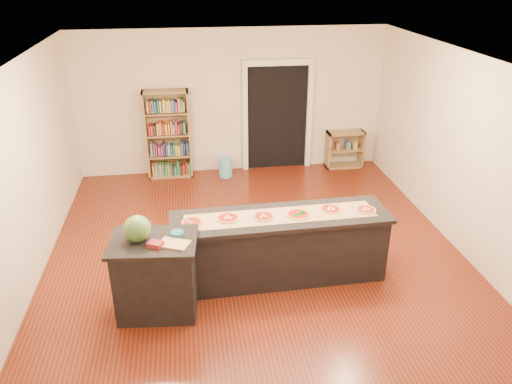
{
  "coord_description": "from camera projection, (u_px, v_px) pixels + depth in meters",
  "views": [
    {
      "loc": [
        -0.9,
        -6.0,
        3.95
      ],
      "look_at": [
        0.0,
        0.2,
        1.0
      ],
      "focal_mm": 35.0,
      "sensor_mm": 36.0,
      "label": 1
    }
  ],
  "objects": [
    {
      "name": "waste_bin",
      "position": [
        225.0,
        167.0,
        9.87
      ],
      "size": [
        0.27,
        0.27,
        0.39
      ],
      "primitive_type": "cylinder",
      "color": "#64B5E0",
      "rests_on": "ground"
    },
    {
      "name": "package_teal",
      "position": [
        177.0,
        234.0,
        5.83
      ],
      "size": [
        0.16,
        0.16,
        0.06
      ],
      "primitive_type": "cylinder",
      "color": "#195966",
      "rests_on": "side_counter"
    },
    {
      "name": "doorway",
      "position": [
        277.0,
        111.0,
        9.88
      ],
      "size": [
        1.4,
        0.09,
        2.21
      ],
      "color": "black",
      "rests_on": "room"
    },
    {
      "name": "kitchen_island",
      "position": [
        280.0,
        247.0,
        6.62
      ],
      "size": [
        2.84,
        0.77,
        0.94
      ],
      "rotation": [
        0.0,
        0.0,
        0.03
      ],
      "color": "black",
      "rests_on": "ground"
    },
    {
      "name": "cutting_board",
      "position": [
        174.0,
        244.0,
        5.66
      ],
      "size": [
        0.4,
        0.34,
        0.02
      ],
      "primitive_type": "cube",
      "rotation": [
        0.0,
        0.0,
        -0.42
      ],
      "color": "tan",
      "rests_on": "side_counter"
    },
    {
      "name": "pizza_b",
      "position": [
        228.0,
        218.0,
        6.34
      ],
      "size": [
        0.29,
        0.29,
        0.02
      ],
      "color": "#DC9754",
      "rests_on": "kitchen_island"
    },
    {
      "name": "pizza_c",
      "position": [
        263.0,
        216.0,
        6.38
      ],
      "size": [
        0.26,
        0.26,
        0.02
      ],
      "color": "#DC9754",
      "rests_on": "kitchen_island"
    },
    {
      "name": "pizza_f",
      "position": [
        366.0,
        210.0,
        6.55
      ],
      "size": [
        0.27,
        0.27,
        0.02
      ],
      "color": "#DC9754",
      "rests_on": "kitchen_island"
    },
    {
      "name": "pizza_d",
      "position": [
        298.0,
        214.0,
        6.43
      ],
      "size": [
        0.3,
        0.3,
        0.02
      ],
      "color": "#DC9754",
      "rests_on": "kitchen_island"
    },
    {
      "name": "watermelon",
      "position": [
        137.0,
        229.0,
        5.68
      ],
      "size": [
        0.31,
        0.31,
        0.31
      ],
      "primitive_type": "sphere",
      "color": "#144214",
      "rests_on": "side_counter"
    },
    {
      "name": "side_counter",
      "position": [
        156.0,
        276.0,
        5.96
      ],
      "size": [
        1.01,
        0.74,
        1.0
      ],
      "rotation": [
        0.0,
        0.0,
        -0.1
      ],
      "color": "black",
      "rests_on": "ground"
    },
    {
      "name": "bookshelf",
      "position": [
        168.0,
        135.0,
        9.6
      ],
      "size": [
        0.86,
        0.31,
        1.72
      ],
      "primitive_type": "cube",
      "color": "olive",
      "rests_on": "ground"
    },
    {
      "name": "low_shelf",
      "position": [
        345.0,
        149.0,
        10.25
      ],
      "size": [
        0.76,
        0.33,
        0.76
      ],
      "primitive_type": "cube",
      "color": "olive",
      "rests_on": "ground"
    },
    {
      "name": "kraft_paper",
      "position": [
        281.0,
        216.0,
        6.42
      ],
      "size": [
        2.48,
        0.51,
        0.0
      ],
      "primitive_type": "cube",
      "rotation": [
        0.0,
        0.0,
        0.03
      ],
      "color": "#A78356",
      "rests_on": "kitchen_island"
    },
    {
      "name": "pizza_e",
      "position": [
        330.0,
        209.0,
        6.57
      ],
      "size": [
        0.28,
        0.28,
        0.02
      ],
      "color": "#DC9754",
      "rests_on": "kitchen_island"
    },
    {
      "name": "room",
      "position": [
        258.0,
        171.0,
        6.58
      ],
      "size": [
        6.0,
        7.0,
        2.8
      ],
      "color": "beige",
      "rests_on": "ground"
    },
    {
      "name": "package_red",
      "position": [
        155.0,
        244.0,
        5.61
      ],
      "size": [
        0.2,
        0.18,
        0.06
      ],
      "primitive_type": "cube",
      "rotation": [
        0.0,
        0.0,
        -0.49
      ],
      "color": "maroon",
      "rests_on": "side_counter"
    },
    {
      "name": "pizza_a",
      "position": [
        192.0,
        222.0,
        6.24
      ],
      "size": [
        0.28,
        0.28,
        0.02
      ],
      "color": "#DC9754",
      "rests_on": "kitchen_island"
    }
  ]
}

